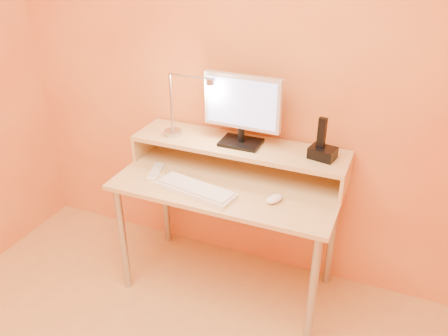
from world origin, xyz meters
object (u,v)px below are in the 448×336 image
at_px(monitor_panel, 242,102).
at_px(phone_dock, 323,153).
at_px(lamp_base, 173,132).
at_px(mouse, 274,199).
at_px(keyboard, 196,190).
at_px(remote_control, 156,172).

distance_m(monitor_panel, phone_dock, 0.49).
relative_size(lamp_base, mouse, 0.98).
xyz_separation_m(lamp_base, mouse, (0.68, -0.22, -0.16)).
xyz_separation_m(lamp_base, phone_dock, (0.85, 0.03, 0.02)).
bearing_deg(keyboard, monitor_panel, 79.12).
distance_m(keyboard, remote_control, 0.30).
bearing_deg(keyboard, mouse, 19.49).
bearing_deg(lamp_base, keyboard, -45.60).
xyz_separation_m(monitor_panel, remote_control, (-0.42, -0.23, -0.39)).
height_order(monitor_panel, keyboard, monitor_panel).
bearing_deg(monitor_panel, lamp_base, -172.36).
height_order(lamp_base, mouse, lamp_base).
relative_size(phone_dock, keyboard, 0.30).
relative_size(phone_dock, mouse, 1.27).
height_order(mouse, remote_control, mouse).
height_order(keyboard, mouse, mouse).
xyz_separation_m(mouse, remote_control, (-0.69, 0.03, -0.01)).
xyz_separation_m(lamp_base, remote_control, (-0.02, -0.19, -0.16)).
relative_size(keyboard, remote_control, 2.35).
distance_m(phone_dock, keyboard, 0.68).
bearing_deg(monitor_panel, phone_dock, 0.69).
xyz_separation_m(monitor_panel, keyboard, (-0.13, -0.32, -0.39)).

